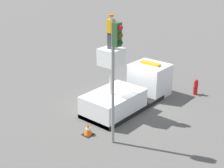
{
  "coord_description": "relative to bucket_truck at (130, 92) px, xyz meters",
  "views": [
    {
      "loc": [
        -13.09,
        -10.12,
        8.12
      ],
      "look_at": [
        -2.21,
        -0.95,
        2.43
      ],
      "focal_mm": 50.0,
      "sensor_mm": 36.0,
      "label": 1
    }
  ],
  "objects": [
    {
      "name": "worker",
      "position": [
        -1.71,
        0.0,
        3.86
      ],
      "size": [
        0.4,
        0.26,
        1.75
      ],
      "color": "#38383D",
      "rests_on": "bucket_truck"
    },
    {
      "name": "traffic_cone_rear",
      "position": [
        -4.11,
        -0.51,
        -0.56
      ],
      "size": [
        0.5,
        0.5,
        0.62
      ],
      "color": "black",
      "rests_on": "ground"
    },
    {
      "name": "fire_hydrant",
      "position": [
        3.96,
        -2.31,
        -0.34
      ],
      "size": [
        0.51,
        0.27,
        1.05
      ],
      "color": "red",
      "rests_on": "ground"
    },
    {
      "name": "ground_plane",
      "position": [
        -0.56,
        0.0,
        -0.86
      ],
      "size": [
        120.0,
        120.0,
        0.0
      ],
      "primitive_type": "plane",
      "color": "#565451"
    },
    {
      "name": "bucket_truck",
      "position": [
        0.0,
        0.0,
        0.0
      ],
      "size": [
        6.26,
        2.29,
        3.84
      ],
      "color": "black",
      "rests_on": "ground"
    },
    {
      "name": "traffic_light_pole",
      "position": [
        -3.84,
        -2.03,
        3.3
      ],
      "size": [
        0.34,
        0.57,
        5.9
      ],
      "color": "gray",
      "rests_on": "ground"
    }
  ]
}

